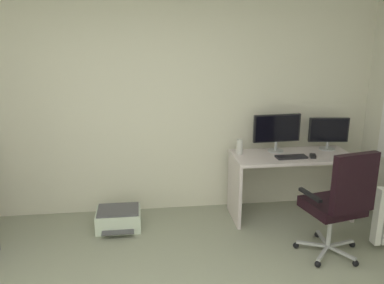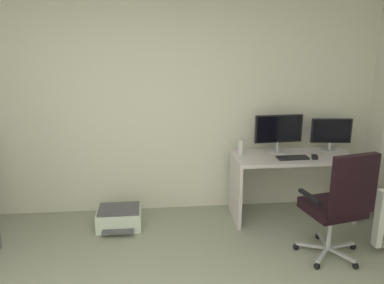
% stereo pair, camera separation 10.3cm
% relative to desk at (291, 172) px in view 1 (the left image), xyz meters
% --- Properties ---
extents(wall_back, '(5.29, 0.10, 2.74)m').
position_rel_desk_xyz_m(wall_back, '(-1.60, 0.43, 0.83)').
color(wall_back, silver).
rests_on(wall_back, ground).
extents(desk, '(1.35, 0.58, 0.75)m').
position_rel_desk_xyz_m(desk, '(0.00, 0.00, 0.00)').
color(desk, silver).
rests_on(desk, ground).
extents(monitor_main, '(0.55, 0.18, 0.43)m').
position_rel_desk_xyz_m(monitor_main, '(-0.15, 0.15, 0.46)').
color(monitor_main, '#B2B5B7').
rests_on(monitor_main, desk).
extents(monitor_secondary, '(0.46, 0.18, 0.38)m').
position_rel_desk_xyz_m(monitor_secondary, '(0.48, 0.15, 0.42)').
color(monitor_secondary, '#B2B5B7').
rests_on(monitor_secondary, desk).
extents(keyboard, '(0.34, 0.14, 0.02)m').
position_rel_desk_xyz_m(keyboard, '(-0.06, -0.11, 0.22)').
color(keyboard, black).
rests_on(keyboard, desk).
extents(computer_mouse, '(0.08, 0.11, 0.03)m').
position_rel_desk_xyz_m(computer_mouse, '(0.19, -0.13, 0.22)').
color(computer_mouse, black).
rests_on(computer_mouse, desk).
extents(desktop_speaker, '(0.07, 0.07, 0.17)m').
position_rel_desk_xyz_m(desktop_speaker, '(-0.59, 0.10, 0.29)').
color(desktop_speaker, silver).
rests_on(desktop_speaker, desk).
extents(office_chair, '(0.63, 0.66, 1.09)m').
position_rel_desk_xyz_m(office_chair, '(0.11, -0.94, 0.06)').
color(office_chair, '#B7BABC').
rests_on(office_chair, ground).
extents(printer, '(0.48, 0.44, 0.23)m').
position_rel_desk_xyz_m(printer, '(-1.96, -0.07, -0.43)').
color(printer, silver).
rests_on(printer, ground).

